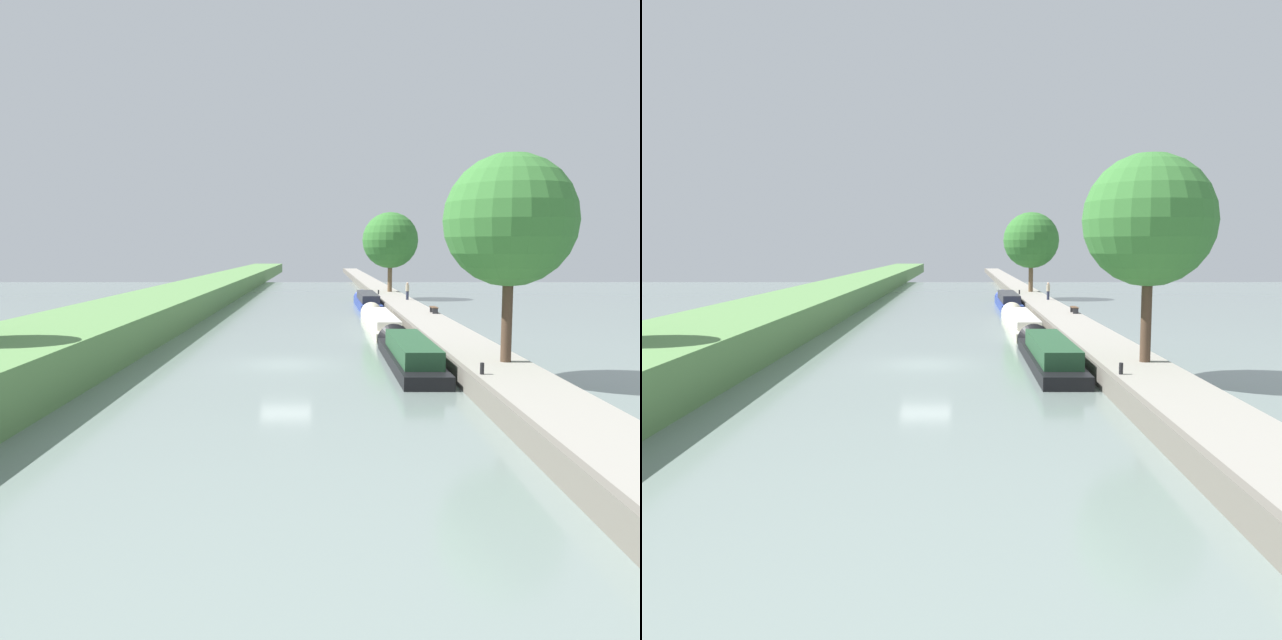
{
  "view_description": "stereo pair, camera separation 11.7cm",
  "coord_description": "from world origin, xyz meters",
  "views": [
    {
      "loc": [
        1.71,
        -31.68,
        5.68
      ],
      "look_at": [
        1.83,
        11.03,
        1.0
      ],
      "focal_mm": 36.44,
      "sensor_mm": 36.0,
      "label": 1
    },
    {
      "loc": [
        1.83,
        -31.68,
        5.68
      ],
      "look_at": [
        1.83,
        11.03,
        1.0
      ],
      "focal_mm": 36.44,
      "sensor_mm": 36.0,
      "label": 2
    }
  ],
  "objects": [
    {
      "name": "ground_plane",
      "position": [
        0.0,
        0.0,
        0.0
      ],
      "size": [
        160.0,
        160.0,
        0.0
      ],
      "primitive_type": "plane",
      "color": "slate"
    },
    {
      "name": "left_grassy_bank",
      "position": [
        -11.07,
        0.0,
        1.03
      ],
      "size": [
        6.78,
        260.0,
        2.07
      ],
      "color": "#5B894C",
      "rests_on": "ground_plane"
    },
    {
      "name": "right_towpath",
      "position": [
        9.23,
        0.0,
        0.43
      ],
      "size": [
        3.1,
        260.0,
        0.86
      ],
      "color": "gray",
      "rests_on": "ground_plane"
    },
    {
      "name": "stone_quay",
      "position": [
        7.55,
        0.0,
        0.46
      ],
      "size": [
        0.25,
        260.0,
        0.91
      ],
      "color": "#6B665B",
      "rests_on": "ground_plane"
    },
    {
      "name": "narrowboat_black",
      "position": [
        6.09,
        0.31,
        0.56
      ],
      "size": [
        2.06,
        12.8,
        2.08
      ],
      "color": "black",
      "rests_on": "ground_plane"
    },
    {
      "name": "narrowboat_cream",
      "position": [
        6.07,
        15.37,
        0.46
      ],
      "size": [
        1.91,
        16.24,
        1.81
      ],
      "color": "beige",
      "rests_on": "ground_plane"
    },
    {
      "name": "narrowboat_blue",
      "position": [
        6.28,
        31.63,
        0.62
      ],
      "size": [
        1.93,
        14.11,
        2.05
      ],
      "color": "#283D93",
      "rests_on": "ground_plane"
    },
    {
      "name": "tree_rightbank_near",
      "position": [
        9.7,
        -4.15,
        6.87
      ],
      "size": [
        5.6,
        5.6,
        8.84
      ],
      "color": "#4C3828",
      "rests_on": "right_towpath"
    },
    {
      "name": "tree_rightbank_midnear",
      "position": [
        9.62,
        41.87,
        6.65
      ],
      "size": [
        6.28,
        6.28,
        8.95
      ],
      "color": "brown",
      "rests_on": "right_towpath"
    },
    {
      "name": "person_walking",
      "position": [
        10.05,
        30.08,
        1.73
      ],
      "size": [
        0.34,
        0.34,
        1.66
      ],
      "color": "#282D42",
      "rests_on": "right_towpath"
    },
    {
      "name": "mooring_bollard_near",
      "position": [
        7.98,
        -6.97,
        1.09
      ],
      "size": [
        0.16,
        0.16,
        0.45
      ],
      "color": "black",
      "rests_on": "right_towpath"
    },
    {
      "name": "mooring_bollard_far",
      "position": [
        7.98,
        37.73,
        1.09
      ],
      "size": [
        0.16,
        0.16,
        0.45
      ],
      "color": "black",
      "rests_on": "right_towpath"
    },
    {
      "name": "park_bench",
      "position": [
        10.33,
        17.18,
        1.21
      ],
      "size": [
        0.44,
        1.5,
        0.47
      ],
      "color": "#333338",
      "rests_on": "right_towpath"
    }
  ]
}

